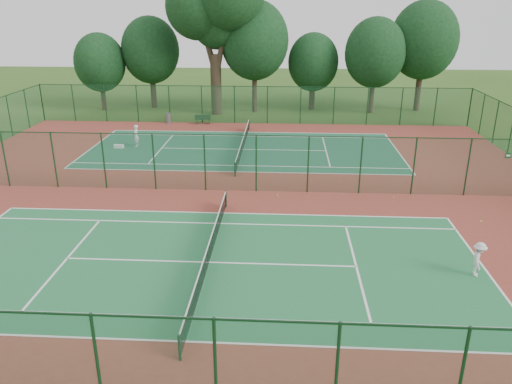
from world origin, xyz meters
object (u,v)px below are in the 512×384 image
Objects in this scene: player_near at (478,259)px; bench at (203,119)px; trash_bin at (168,118)px; player_far at (136,136)px; kit_bag at (119,146)px; big_tree at (215,6)px.

player_near is 0.99× the size of bench.
player_far is at bearing -94.74° from trash_bin.
player_far is at bearing 28.63° from kit_bag.
trash_bin is 0.62× the size of bench.
trash_bin is 3.32m from bench.
trash_bin is 11.66m from big_tree.
bench is (4.00, 8.07, -0.41)m from player_far.
player_far is 1.83× the size of trash_bin.
trash_bin is 0.06× the size of big_tree.
big_tree is (-14.97, 31.70, 9.58)m from player_near.
kit_bag is (-1.97, -8.78, -0.33)m from trash_bin.
kit_bag is 17.93m from big_tree.
big_tree reaches higher than kit_bag.
player_far is at bearing -110.46° from big_tree.
kit_bag is at bearing -64.36° from player_far.
bench is at bearing -2.96° from trash_bin.
big_tree is at bearing 42.57° from player_near.
player_near is 0.87× the size of player_far.
trash_bin reaches higher than kit_bag.
big_tree is (4.12, 4.65, 9.87)m from trash_bin.
kit_bag is at bearing -130.85° from bench.
player_near is 27.30m from player_far.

